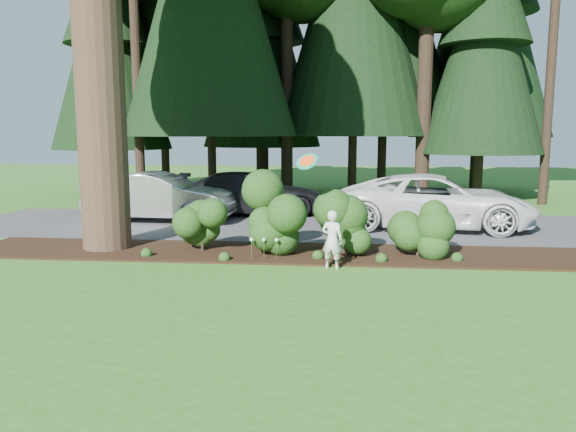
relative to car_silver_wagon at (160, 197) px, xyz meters
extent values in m
plane|color=#315719|center=(4.66, -7.95, -0.86)|extent=(80.00, 80.00, 0.00)
cube|color=black|center=(4.66, -4.70, -0.83)|extent=(16.00, 2.50, 0.05)
cube|color=#38383A|center=(4.66, -0.45, -0.84)|extent=(22.00, 6.00, 0.03)
cylinder|color=#302118|center=(0.06, -4.55, 5.14)|extent=(1.24, 1.24, 12.00)
sphere|color=#153A11|center=(2.66, -4.75, -0.20)|extent=(1.08, 1.08, 1.08)
cylinder|color=black|center=(2.66, -4.75, -0.71)|extent=(0.08, 0.08, 0.30)
sphere|color=#153A11|center=(4.46, -4.95, 0.08)|extent=(1.35, 1.35, 1.35)
cylinder|color=black|center=(4.46, -4.95, -0.71)|extent=(0.08, 0.08, 0.30)
sphere|color=#153A11|center=(6.26, -4.65, -0.03)|extent=(1.26, 1.26, 1.26)
cylinder|color=black|center=(6.26, -4.65, -0.71)|extent=(0.08, 0.08, 0.30)
sphere|color=#153A11|center=(8.06, -4.85, -0.14)|extent=(1.17, 1.17, 1.17)
cylinder|color=black|center=(8.06, -4.85, -0.71)|extent=(0.08, 0.08, 0.30)
cylinder|color=#153A11|center=(4.06, -5.55, -0.61)|extent=(0.01, 0.01, 0.50)
sphere|color=white|center=(4.06, -5.55, -0.34)|extent=(0.09, 0.09, 0.09)
cylinder|color=#153A11|center=(4.36, -5.55, -0.61)|extent=(0.01, 0.01, 0.50)
sphere|color=white|center=(4.36, -5.55, -0.34)|extent=(0.09, 0.09, 0.09)
cylinder|color=#153A11|center=(4.66, -5.55, -0.61)|extent=(0.01, 0.01, 0.50)
sphere|color=white|center=(4.66, -5.55, -0.34)|extent=(0.09, 0.09, 0.09)
cylinder|color=black|center=(-4.84, 6.05, 4.04)|extent=(0.50, 0.50, 9.80)
cone|color=black|center=(-4.84, 6.05, 6.84)|extent=(6.16, 6.16, 10.50)
cylinder|color=black|center=(-2.34, 6.55, 3.69)|extent=(0.50, 0.50, 9.10)
cylinder|color=black|center=(0.66, 7.05, 4.39)|extent=(0.50, 0.50, 10.50)
cone|color=black|center=(0.66, 7.05, 7.39)|extent=(6.60, 6.60, 11.25)
cylinder|color=black|center=(3.66, 5.55, 3.52)|extent=(0.50, 0.50, 8.75)
cylinder|color=black|center=(6.66, 6.55, 4.74)|extent=(0.50, 0.50, 11.20)
cylinder|color=black|center=(9.66, 7.55, 3.87)|extent=(0.50, 0.50, 9.45)
cylinder|color=black|center=(12.16, 6.05, 4.57)|extent=(0.50, 0.50, 10.85)
cylinder|color=black|center=(14.66, 8.05, 4.04)|extent=(0.50, 0.50, 9.80)
cylinder|color=black|center=(-3.34, 10.55, 4.74)|extent=(0.50, 0.50, 11.20)
cone|color=black|center=(-3.34, 10.55, 7.94)|extent=(7.04, 7.04, 12.00)
cylinder|color=black|center=(2.16, 10.05, 4.39)|extent=(0.50, 0.50, 10.50)
cone|color=black|center=(2.16, 10.05, 7.39)|extent=(6.60, 6.60, 11.25)
cylinder|color=black|center=(8.16, 11.05, 5.09)|extent=(0.50, 0.50, 11.90)
cone|color=black|center=(8.16, 11.05, 8.49)|extent=(7.48, 7.48, 12.75)
cylinder|color=black|center=(13.16, 10.55, 4.22)|extent=(0.50, 0.50, 10.15)
cone|color=black|center=(13.16, 10.55, 7.12)|extent=(6.38, 6.38, 10.88)
imported|color=silver|center=(0.00, 0.00, 0.00)|extent=(5.13, 2.06, 1.66)
imported|color=silver|center=(9.14, -0.59, 0.03)|extent=(6.39, 3.41, 1.71)
imported|color=black|center=(2.90, 1.85, -0.05)|extent=(5.67, 3.02, 1.56)
imported|color=silver|center=(5.99, -6.15, -0.19)|extent=(0.56, 0.45, 1.34)
cylinder|color=#198C72|center=(5.41, -5.94, 1.54)|extent=(0.60, 0.43, 0.49)
cylinder|color=#FF5215|center=(5.41, -5.94, 1.56)|extent=(0.42, 0.30, 0.34)
camera|label=1|loc=(6.19, -18.52, 2.21)|focal=35.00mm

